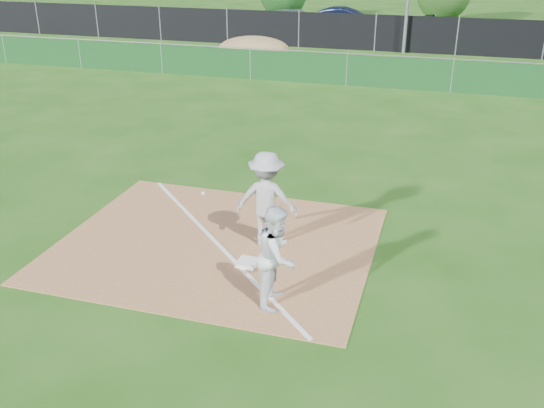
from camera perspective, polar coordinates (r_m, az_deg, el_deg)
The scene contains 13 objects.
ground at distance 19.91m, azimuth 4.38°, elevation 7.95°, with size 90.00×90.00×0.00m, color #1E4C10.
infield_dirt at distance 11.87m, azimuth -5.22°, elevation -3.72°, with size 6.00×5.00×0.02m, color #99673D.
foul_line at distance 11.86m, azimuth -5.23°, elevation -3.66°, with size 0.08×7.00×0.01m, color white.
green_fence at distance 24.54m, azimuth 7.05°, elevation 12.39°, with size 44.00×0.05×1.20m, color #103C17.
dirt_mound at distance 29.08m, azimuth -1.72°, elevation 14.36°, with size 3.38×2.60×1.17m, color olive.
black_fence at distance 32.28m, azimuth 9.70°, elevation 15.59°, with size 46.00×0.04×1.80m, color black.
parking_lot at distance 37.33m, azimuth 10.68°, elevation 15.26°, with size 46.00×9.00×0.01m, color black.
first_base at distance 11.08m, azimuth -2.31°, elevation -5.52°, with size 0.37×0.37×0.08m, color white.
play_at_first at distance 11.44m, azimuth -0.52°, elevation 0.49°, with size 2.01×0.81×1.86m.
runner at distance 9.65m, azimuth 0.52°, elevation -4.90°, with size 0.83×0.65×1.71m, color white.
car_left at distance 37.79m, azimuth 2.32°, elevation 16.88°, with size 1.75×4.35×1.48m, color #B9BCC1.
car_mid at distance 37.12m, azimuth 6.96°, elevation 16.66°, with size 1.64×4.71×1.55m, color black.
car_right at distance 36.91m, azimuth 17.18°, elevation 15.50°, with size 1.70×4.18×1.21m, color black.
Camera 1 is at (4.03, -8.69, 5.55)m, focal length 40.00 mm.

